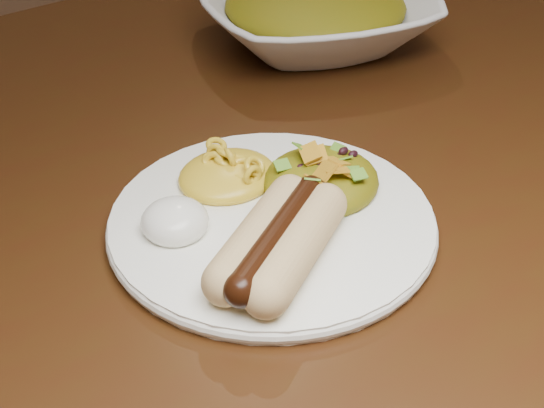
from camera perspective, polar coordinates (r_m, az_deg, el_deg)
table at (r=0.64m, az=-11.84°, el=-8.41°), size 1.60×0.90×0.75m
plate at (r=0.56m, az=0.00°, el=-1.35°), size 0.28×0.28×0.01m
hotdog at (r=0.51m, az=0.52°, el=-2.71°), size 0.11×0.11×0.03m
mac_and_cheese at (r=0.59m, az=-3.41°, el=3.05°), size 0.09×0.09×0.03m
sour_cream at (r=0.54m, az=-7.37°, el=-0.71°), size 0.06×0.06×0.03m
taco_salad at (r=0.58m, az=3.75°, el=2.52°), size 0.09×0.09×0.04m
serving_bowl at (r=0.85m, az=3.24°, el=13.93°), size 0.32×0.32×0.06m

